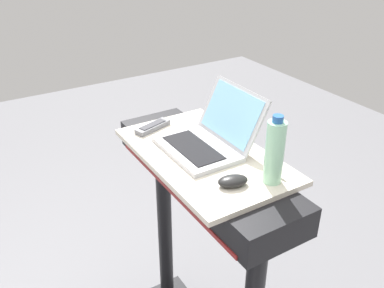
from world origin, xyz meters
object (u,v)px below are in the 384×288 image
Objects in this scene: laptop at (208,137)px; water_bottle at (275,152)px; computer_mouse at (233,181)px; tv_remote at (153,127)px.

water_bottle is at bearing 7.03° from laptop.
laptop is 0.26m from computer_mouse.
laptop is at bearing -179.65° from computer_mouse.
water_bottle is at bearing 16.35° from tv_remote.
laptop is 0.31m from water_bottle.
computer_mouse is at bearing 4.12° from tv_remote.
tv_remote is at bearing -159.92° from computer_mouse.
computer_mouse is 0.50m from tv_remote.
water_bottle is (0.30, 0.05, 0.07)m from laptop.
water_bottle reaches higher than tv_remote.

